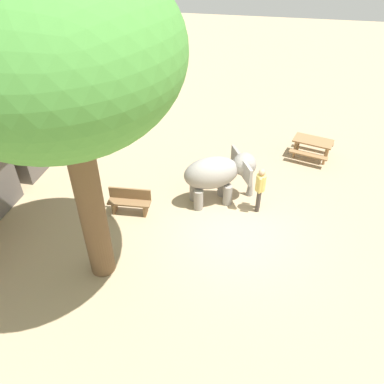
{
  "coord_description": "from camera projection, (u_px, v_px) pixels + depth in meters",
  "views": [
    {
      "loc": [
        -8.9,
        -0.44,
        8.13
      ],
      "look_at": [
        0.65,
        1.48,
        0.8
      ],
      "focal_mm": 35.26,
      "sensor_mm": 36.0,
      "label": 1
    }
  ],
  "objects": [
    {
      "name": "ground_plane",
      "position": [
        234.0,
        230.0,
        11.93
      ],
      "size": [
        60.0,
        60.0,
        0.0
      ],
      "primitive_type": "plane",
      "color": "tan"
    },
    {
      "name": "elephant",
      "position": [
        219.0,
        173.0,
        12.48
      ],
      "size": [
        2.08,
        2.47,
        1.75
      ],
      "rotation": [
        0.0,
        0.0,
        5.18
      ],
      "color": "gray",
      "rests_on": "ground_plane"
    },
    {
      "name": "person_handler",
      "position": [
        260.0,
        187.0,
        12.17
      ],
      "size": [
        0.51,
        0.32,
        1.62
      ],
      "rotation": [
        0.0,
        0.0,
        1.49
      ],
      "color": "#3F3833",
      "rests_on": "ground_plane"
    },
    {
      "name": "shade_tree_main",
      "position": [
        60.0,
        57.0,
        7.11
      ],
      "size": [
        5.32,
        4.88,
        7.86
      ],
      "color": "brown",
      "rests_on": "ground_plane"
    },
    {
      "name": "wooden_bench",
      "position": [
        130.0,
        201.0,
        12.36
      ],
      "size": [
        0.49,
        1.42,
        0.88
      ],
      "rotation": [
        0.0,
        0.0,
        1.64
      ],
      "color": "brown",
      "rests_on": "ground_plane"
    },
    {
      "name": "picnic_table_near",
      "position": [
        312.0,
        144.0,
        15.08
      ],
      "size": [
        1.83,
        1.84,
        0.78
      ],
      "rotation": [
        0.0,
        0.0,
        1.3
      ],
      "color": "olive",
      "rests_on": "ground_plane"
    },
    {
      "name": "market_stall_teal",
      "position": [
        17.0,
        142.0,
        14.1
      ],
      "size": [
        2.5,
        2.5,
        2.52
      ],
      "color": "#59514C",
      "rests_on": "ground_plane"
    }
  ]
}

